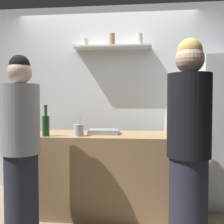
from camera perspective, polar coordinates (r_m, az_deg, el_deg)
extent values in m
cube|color=white|center=(3.62, -1.22, 3.01)|extent=(4.80, 0.10, 2.60)
cube|color=silver|center=(3.53, 0.04, 14.48)|extent=(1.06, 0.22, 0.02)
cylinder|color=beige|center=(3.60, -6.05, 15.31)|extent=(0.08, 0.08, 0.11)
cylinder|color=olive|center=(3.55, 0.04, 16.00)|extent=(0.08, 0.08, 0.17)
cylinder|color=beige|center=(3.53, 6.27, 15.92)|extent=(0.09, 0.09, 0.15)
cube|color=silver|center=(3.38, 23.92, -3.99)|extent=(0.59, 0.56, 1.79)
cube|color=#9E7A51|center=(2.97, 0.00, -13.52)|extent=(1.78, 0.70, 0.89)
cube|color=gray|center=(2.88, -1.82, -4.47)|extent=(0.34, 0.24, 0.05)
cylinder|color=#B2B2B7|center=(2.72, -7.54, -4.11)|extent=(0.11, 0.11, 0.12)
cylinder|color=silver|center=(2.71, -7.41, -2.75)|extent=(0.01, 0.01, 0.18)
cylinder|color=silver|center=(2.71, -7.20, -2.71)|extent=(0.01, 0.03, 0.18)
cylinder|color=silver|center=(2.71, -7.85, -2.71)|extent=(0.02, 0.03, 0.18)
cylinder|color=silver|center=(2.72, -7.35, -2.93)|extent=(0.01, 0.02, 0.16)
cylinder|color=silver|center=(2.70, -7.12, -3.04)|extent=(0.01, 0.02, 0.16)
cylinder|color=silver|center=(2.69, -7.99, -3.01)|extent=(0.02, 0.01, 0.16)
cylinder|color=#B2BFB2|center=(3.03, 12.47, -2.41)|extent=(0.07, 0.07, 0.24)
cylinder|color=#B2BFB2|center=(3.02, 12.49, 0.60)|extent=(0.03, 0.03, 0.08)
cylinder|color=#333333|center=(3.02, 12.50, 1.52)|extent=(0.03, 0.03, 0.02)
cylinder|color=#19471E|center=(2.77, -14.72, -3.10)|extent=(0.07, 0.07, 0.22)
cylinder|color=#19471E|center=(2.76, -14.75, 0.16)|extent=(0.03, 0.03, 0.10)
cylinder|color=black|center=(2.76, -14.77, 1.35)|extent=(0.03, 0.03, 0.02)
cylinder|color=silver|center=(2.81, 16.60, -3.32)|extent=(0.09, 0.09, 0.19)
cylinder|color=silver|center=(2.80, 16.63, -1.04)|extent=(0.05, 0.05, 0.03)
cylinder|color=blue|center=(2.80, 16.63, -0.53)|extent=(0.05, 0.05, 0.02)
cylinder|color=#262633|center=(2.55, -19.76, -17.53)|extent=(0.30, 0.30, 0.79)
cylinder|color=gray|center=(2.41, -19.99, -1.52)|extent=(0.34, 0.34, 0.62)
sphere|color=#D8AD8C|center=(2.42, -20.12, 8.43)|extent=(0.21, 0.21, 0.21)
sphere|color=black|center=(2.43, -20.14, 9.93)|extent=(0.18, 0.18, 0.18)
cylinder|color=#262633|center=(2.22, 16.80, -20.09)|extent=(0.30, 0.30, 0.82)
cylinder|color=black|center=(2.06, 17.03, -0.76)|extent=(0.34, 0.34, 0.65)
sphere|color=#D8AD8C|center=(2.08, 17.18, 11.33)|extent=(0.22, 0.22, 0.22)
sphere|color=#D8B759|center=(2.10, 17.20, 13.14)|extent=(0.19, 0.19, 0.19)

